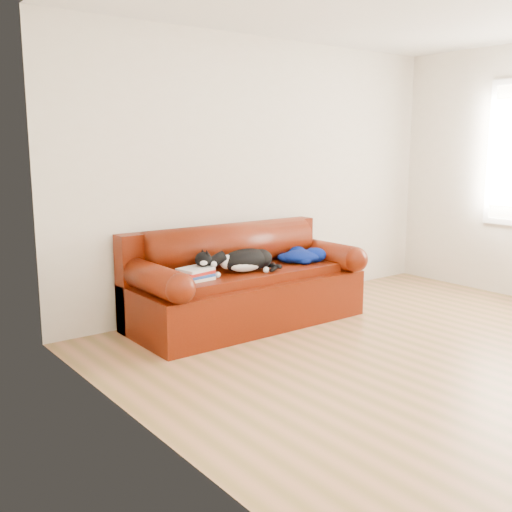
{
  "coord_description": "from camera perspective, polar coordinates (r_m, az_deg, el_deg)",
  "views": [
    {
      "loc": [
        -3.67,
        -2.7,
        1.59
      ],
      "look_at": [
        -0.58,
        1.35,
        0.64
      ],
      "focal_mm": 42.0,
      "sensor_mm": 36.0,
      "label": 1
    }
  ],
  "objects": [
    {
      "name": "sofa_base",
      "position": [
        5.38,
        -0.93,
        -3.95
      ],
      "size": [
        2.1,
        0.9,
        0.5
      ],
      "color": "#3B0B02",
      "rests_on": "ground"
    },
    {
      "name": "sofa_back",
      "position": [
        5.51,
        -2.44,
        -0.38
      ],
      "size": [
        2.1,
        1.01,
        0.88
      ],
      "color": "#3B0B02",
      "rests_on": "ground"
    },
    {
      "name": "room_shell",
      "position": [
        4.67,
        17.41,
        11.07
      ],
      "size": [
        4.52,
        4.02,
        2.61
      ],
      "color": "beige",
      "rests_on": "ground"
    },
    {
      "name": "cat",
      "position": [
        5.18,
        -0.99,
        -0.47
      ],
      "size": [
        0.67,
        0.36,
        0.25
      ],
      "rotation": [
        0.0,
        0.0,
        -0.22
      ],
      "color": "black",
      "rests_on": "sofa_base"
    },
    {
      "name": "ground",
      "position": [
        4.83,
        15.6,
        -9.03
      ],
      "size": [
        4.5,
        4.5,
        0.0
      ],
      "primitive_type": "plane",
      "color": "olive",
      "rests_on": "ground"
    },
    {
      "name": "blanket",
      "position": [
        5.64,
        4.39,
        0.04
      ],
      "size": [
        0.45,
        0.38,
        0.14
      ],
      "rotation": [
        0.0,
        0.0,
        -0.07
      ],
      "color": "#020E49",
      "rests_on": "sofa_base"
    },
    {
      "name": "book_stack",
      "position": [
        4.9,
        -5.86,
        -1.72
      ],
      "size": [
        0.3,
        0.25,
        0.1
      ],
      "rotation": [
        0.0,
        0.0,
        0.14
      ],
      "color": "beige",
      "rests_on": "sofa_base"
    }
  ]
}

